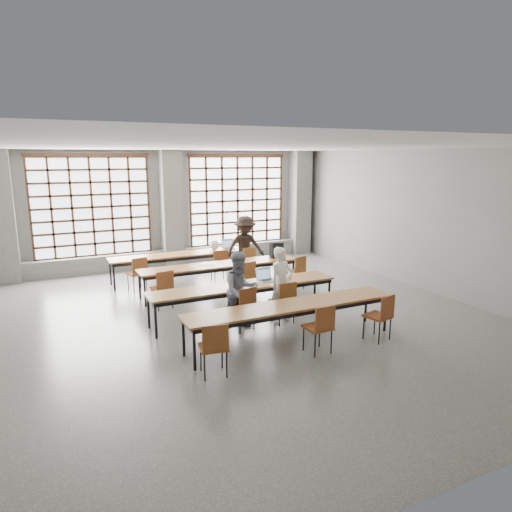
# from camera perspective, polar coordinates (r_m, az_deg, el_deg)

# --- Properties ---
(floor) EXTENTS (11.00, 11.00, 0.00)m
(floor) POSITION_cam_1_polar(r_m,az_deg,el_deg) (9.62, -1.69, -7.78)
(floor) COLOR #4B4B48
(floor) RESTS_ON ground
(ceiling) EXTENTS (11.00, 11.00, 0.00)m
(ceiling) POSITION_cam_1_polar(r_m,az_deg,el_deg) (9.04, -1.83, 13.54)
(ceiling) COLOR silver
(ceiling) RESTS_ON floor
(wall_back) EXTENTS (10.00, 0.00, 10.00)m
(wall_back) POSITION_cam_1_polar(r_m,az_deg,el_deg) (14.32, -10.79, 5.87)
(wall_back) COLOR slate
(wall_back) RESTS_ON floor
(wall_front) EXTENTS (10.00, 0.00, 10.00)m
(wall_front) POSITION_cam_1_polar(r_m,az_deg,el_deg) (4.84, 26.02, -7.72)
(wall_front) COLOR slate
(wall_front) RESTS_ON floor
(wall_right) EXTENTS (0.00, 11.00, 11.00)m
(wall_right) POSITION_cam_1_polar(r_m,az_deg,el_deg) (12.07, 20.54, 4.13)
(wall_right) COLOR slate
(wall_right) RESTS_ON floor
(column_left) EXTENTS (0.60, 0.55, 3.50)m
(column_left) POSITION_cam_1_polar(r_m,az_deg,el_deg) (13.59, -29.14, 4.19)
(column_left) COLOR #545451
(column_left) RESTS_ON floor
(column_mid) EXTENTS (0.60, 0.55, 3.50)m
(column_mid) POSITION_cam_1_polar(r_m,az_deg,el_deg) (14.05, -10.49, 5.76)
(column_mid) COLOR #545451
(column_mid) RESTS_ON floor
(column_right) EXTENTS (0.60, 0.55, 3.50)m
(column_right) POSITION_cam_1_polar(r_m,az_deg,el_deg) (15.84, 5.50, 6.63)
(column_right) COLOR #545451
(column_right) RESTS_ON floor
(window_left) EXTENTS (3.32, 0.12, 3.00)m
(window_left) POSITION_cam_1_polar(r_m,az_deg,el_deg) (13.82, -19.81, 5.76)
(window_left) COLOR white
(window_left) RESTS_ON wall_back
(window_right) EXTENTS (3.32, 0.12, 3.00)m
(window_right) POSITION_cam_1_polar(r_m,az_deg,el_deg) (14.97, -2.34, 6.92)
(window_right) COLOR white
(window_right) RESTS_ON wall_back
(sill_ledge) EXTENTS (9.80, 0.35, 0.50)m
(sill_ledge) POSITION_cam_1_polar(r_m,az_deg,el_deg) (14.37, -10.35, -0.16)
(sill_ledge) COLOR #545451
(sill_ledge) RESTS_ON floor
(desk_row_a) EXTENTS (4.00, 0.70, 0.73)m
(desk_row_a) POSITION_cam_1_polar(r_m,az_deg,el_deg) (12.59, -8.97, 0.05)
(desk_row_a) COLOR brown
(desk_row_a) RESTS_ON floor
(desk_row_b) EXTENTS (4.00, 0.70, 0.73)m
(desk_row_b) POSITION_cam_1_polar(r_m,az_deg,el_deg) (11.25, -4.52, -1.30)
(desk_row_b) COLOR brown
(desk_row_b) RESTS_ON floor
(desk_row_c) EXTENTS (4.00, 0.70, 0.73)m
(desk_row_c) POSITION_cam_1_polar(r_m,az_deg,el_deg) (9.42, -1.50, -3.96)
(desk_row_c) COLOR brown
(desk_row_c) RESTS_ON floor
(desk_row_d) EXTENTS (4.00, 0.70, 0.73)m
(desk_row_d) POSITION_cam_1_polar(r_m,az_deg,el_deg) (8.22, 4.47, -6.46)
(desk_row_d) COLOR brown
(desk_row_d) RESTS_ON floor
(chair_back_left) EXTENTS (0.51, 0.51, 0.88)m
(chair_back_left) POSITION_cam_1_polar(r_m,az_deg,el_deg) (11.70, -14.54, -1.77)
(chair_back_left) COLOR brown
(chair_back_left) RESTS_ON floor
(chair_back_mid) EXTENTS (0.45, 0.45, 0.88)m
(chair_back_mid) POSITION_cam_1_polar(r_m,az_deg,el_deg) (12.28, -4.55, -0.75)
(chair_back_mid) COLOR brown
(chair_back_mid) RESTS_ON floor
(chair_back_right) EXTENTS (0.46, 0.47, 0.88)m
(chair_back_right) POSITION_cam_1_polar(r_m,az_deg,el_deg) (12.59, -1.10, -0.39)
(chair_back_right) COLOR brown
(chair_back_right) RESTS_ON floor
(chair_mid_left) EXTENTS (0.48, 0.49, 0.88)m
(chair_mid_left) POSITION_cam_1_polar(r_m,az_deg,el_deg) (10.24, -11.54, -3.63)
(chair_mid_left) COLOR brown
(chair_mid_left) RESTS_ON floor
(chair_mid_centre) EXTENTS (0.51, 0.51, 0.88)m
(chair_mid_centre) POSITION_cam_1_polar(r_m,az_deg,el_deg) (10.88, -1.25, -2.43)
(chair_mid_centre) COLOR maroon
(chair_mid_centre) RESTS_ON floor
(chair_mid_right) EXTENTS (0.53, 0.53, 0.88)m
(chair_mid_right) POSITION_cam_1_polar(r_m,az_deg,el_deg) (11.51, 5.13, -1.65)
(chair_mid_right) COLOR brown
(chair_mid_right) RESTS_ON floor
(chair_front_left) EXTENTS (0.50, 0.51, 0.88)m
(chair_front_left) POSITION_cam_1_polar(r_m,az_deg,el_deg) (8.80, -1.49, -6.02)
(chair_front_left) COLOR maroon
(chair_front_left) RESTS_ON floor
(chair_front_right) EXTENTS (0.44, 0.45, 0.88)m
(chair_front_right) POSITION_cam_1_polar(r_m,az_deg,el_deg) (9.18, 3.58, -5.26)
(chair_front_right) COLOR maroon
(chair_front_right) RESTS_ON floor
(chair_near_left) EXTENTS (0.48, 0.49, 0.88)m
(chair_near_left) POSITION_cam_1_polar(r_m,az_deg,el_deg) (7.05, -5.25, -10.88)
(chair_near_left) COLOR brown
(chair_near_left) RESTS_ON floor
(chair_near_mid) EXTENTS (0.44, 0.45, 0.88)m
(chair_near_mid) POSITION_cam_1_polar(r_m,az_deg,el_deg) (7.87, 8.08, -8.43)
(chair_near_mid) COLOR brown
(chair_near_mid) RESTS_ON floor
(chair_near_right) EXTENTS (0.51, 0.52, 0.88)m
(chair_near_right) POSITION_cam_1_polar(r_m,az_deg,el_deg) (8.63, 15.42, -6.85)
(chair_near_right) COLOR brown
(chair_near_right) RESTS_ON floor
(student_male) EXTENTS (0.65, 0.51, 1.55)m
(student_male) POSITION_cam_1_polar(r_m,az_deg,el_deg) (9.22, 3.19, -3.64)
(student_male) COLOR white
(student_male) RESTS_ON floor
(student_female) EXTENTS (0.78, 0.63, 1.54)m
(student_female) POSITION_cam_1_polar(r_m,az_deg,el_deg) (8.84, -1.95, -4.37)
(student_female) COLOR #172446
(student_female) RESTS_ON floor
(student_back) EXTENTS (1.17, 0.74, 1.72)m
(student_back) POSITION_cam_1_polar(r_m,az_deg,el_deg) (12.63, -1.38, 1.15)
(student_back) COLOR black
(student_back) RESTS_ON floor
(laptop_front) EXTENTS (0.38, 0.33, 0.26)m
(laptop_front) POSITION_cam_1_polar(r_m,az_deg,el_deg) (9.71, 1.17, -2.69)
(laptop_front) COLOR #B4B4B9
(laptop_front) RESTS_ON desk_row_c
(laptop_back) EXTENTS (0.40, 0.35, 0.26)m
(laptop_back) POSITION_cam_1_polar(r_m,az_deg,el_deg) (13.10, -3.44, 1.23)
(laptop_back) COLOR #B3B4B8
(laptop_back) RESTS_ON desk_row_a
(mouse) EXTENTS (0.11, 0.08, 0.04)m
(mouse) POSITION_cam_1_polar(r_m,az_deg,el_deg) (9.80, 3.63, -2.84)
(mouse) COLOR white
(mouse) RESTS_ON desk_row_c
(green_box) EXTENTS (0.27, 0.18, 0.09)m
(green_box) POSITION_cam_1_polar(r_m,az_deg,el_deg) (9.44, -1.98, -3.23)
(green_box) COLOR green
(green_box) RESTS_ON desk_row_c
(phone) EXTENTS (0.14, 0.09, 0.01)m
(phone) POSITION_cam_1_polar(r_m,az_deg,el_deg) (9.39, -0.25, -3.56)
(phone) COLOR black
(phone) RESTS_ON desk_row_c
(paper_sheet_a) EXTENTS (0.35, 0.30, 0.00)m
(paper_sheet_a) POSITION_cam_1_polar(r_m,az_deg,el_deg) (11.08, -7.51, -1.22)
(paper_sheet_a) COLOR silver
(paper_sheet_a) RESTS_ON desk_row_b
(paper_sheet_b) EXTENTS (0.36, 0.34, 0.00)m
(paper_sheet_b) POSITION_cam_1_polar(r_m,az_deg,el_deg) (11.09, -5.88, -1.18)
(paper_sheet_b) COLOR silver
(paper_sheet_b) RESTS_ON desk_row_b
(backpack) EXTENTS (0.33, 0.21, 0.40)m
(backpack) POSITION_cam_1_polar(r_m,az_deg,el_deg) (11.89, 2.57, 0.78)
(backpack) COLOR black
(backpack) RESTS_ON desk_row_b
(plastic_bag) EXTENTS (0.30, 0.26, 0.29)m
(plastic_bag) POSITION_cam_1_polar(r_m,az_deg,el_deg) (12.87, -5.23, 1.37)
(plastic_bag) COLOR silver
(plastic_bag) RESTS_ON desk_row_a
(red_pouch) EXTENTS (0.20, 0.08, 0.06)m
(red_pouch) POSITION_cam_1_polar(r_m,az_deg,el_deg) (7.13, -5.37, -10.90)
(red_pouch) COLOR maroon
(red_pouch) RESTS_ON chair_near_left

